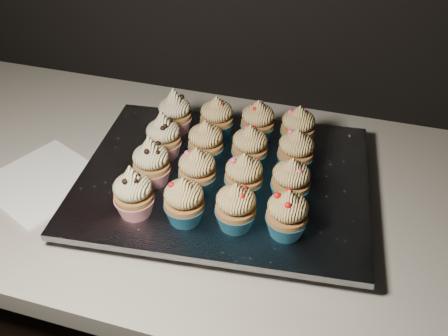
% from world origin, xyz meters
% --- Properties ---
extents(cabinet, '(2.40, 0.60, 0.86)m').
position_xyz_m(cabinet, '(0.00, 1.70, 0.43)').
color(cabinet, black).
rests_on(cabinet, ground).
extents(worktop, '(2.44, 0.64, 0.04)m').
position_xyz_m(worktop, '(0.00, 1.70, 0.88)').
color(worktop, beige).
rests_on(worktop, cabinet).
extents(napkin, '(0.23, 0.23, 0.00)m').
position_xyz_m(napkin, '(-0.25, 1.61, 0.90)').
color(napkin, white).
rests_on(napkin, worktop).
extents(baking_tray, '(0.49, 0.39, 0.02)m').
position_xyz_m(baking_tray, '(0.07, 1.69, 0.91)').
color(baking_tray, black).
rests_on(baking_tray, worktop).
extents(foil_lining, '(0.53, 0.43, 0.01)m').
position_xyz_m(foil_lining, '(0.07, 1.69, 0.93)').
color(foil_lining, silver).
rests_on(foil_lining, baking_tray).
extents(cupcake_0, '(0.06, 0.06, 0.10)m').
position_xyz_m(cupcake_0, '(-0.04, 1.56, 0.97)').
color(cupcake_0, red).
rests_on(cupcake_0, foil_lining).
extents(cupcake_1, '(0.06, 0.06, 0.08)m').
position_xyz_m(cupcake_1, '(0.04, 1.57, 0.97)').
color(cupcake_1, '#1A597A').
rests_on(cupcake_1, foil_lining).
extents(cupcake_2, '(0.06, 0.06, 0.08)m').
position_xyz_m(cupcake_2, '(0.12, 1.58, 0.97)').
color(cupcake_2, '#1A597A').
rests_on(cupcake_2, foil_lining).
extents(cupcake_3, '(0.06, 0.06, 0.08)m').
position_xyz_m(cupcake_3, '(0.19, 1.58, 0.97)').
color(cupcake_3, '#1A597A').
rests_on(cupcake_3, foil_lining).
extents(cupcake_4, '(0.06, 0.06, 0.10)m').
position_xyz_m(cupcake_4, '(-0.04, 1.64, 0.97)').
color(cupcake_4, red).
rests_on(cupcake_4, foil_lining).
extents(cupcake_5, '(0.06, 0.06, 0.08)m').
position_xyz_m(cupcake_5, '(0.03, 1.64, 0.97)').
color(cupcake_5, '#1A597A').
rests_on(cupcake_5, foil_lining).
extents(cupcake_6, '(0.06, 0.06, 0.08)m').
position_xyz_m(cupcake_6, '(0.11, 1.65, 0.97)').
color(cupcake_6, '#1A597A').
rests_on(cupcake_6, foil_lining).
extents(cupcake_7, '(0.06, 0.06, 0.08)m').
position_xyz_m(cupcake_7, '(0.19, 1.66, 0.97)').
color(cupcake_7, '#1A597A').
rests_on(cupcake_7, foil_lining).
extents(cupcake_8, '(0.06, 0.06, 0.10)m').
position_xyz_m(cupcake_8, '(-0.05, 1.71, 0.97)').
color(cupcake_8, red).
rests_on(cupcake_8, foil_lining).
extents(cupcake_9, '(0.06, 0.06, 0.08)m').
position_xyz_m(cupcake_9, '(0.02, 1.72, 0.97)').
color(cupcake_9, '#1A597A').
rests_on(cupcake_9, foil_lining).
extents(cupcake_10, '(0.06, 0.06, 0.08)m').
position_xyz_m(cupcake_10, '(0.10, 1.73, 0.97)').
color(cupcake_10, '#1A597A').
rests_on(cupcake_10, foil_lining).
extents(cupcake_11, '(0.06, 0.06, 0.08)m').
position_xyz_m(cupcake_11, '(0.18, 1.74, 0.97)').
color(cupcake_11, '#1A597A').
rests_on(cupcake_11, foil_lining).
extents(cupcake_12, '(0.06, 0.06, 0.10)m').
position_xyz_m(cupcake_12, '(-0.06, 1.79, 0.97)').
color(cupcake_12, red).
rests_on(cupcake_12, foil_lining).
extents(cupcake_13, '(0.06, 0.06, 0.08)m').
position_xyz_m(cupcake_13, '(0.02, 1.80, 0.97)').
color(cupcake_13, '#1A597A').
rests_on(cupcake_13, foil_lining).
extents(cupcake_14, '(0.06, 0.06, 0.08)m').
position_xyz_m(cupcake_14, '(0.09, 1.81, 0.97)').
color(cupcake_14, '#1A597A').
rests_on(cupcake_14, foil_lining).
extents(cupcake_15, '(0.06, 0.06, 0.08)m').
position_xyz_m(cupcake_15, '(0.17, 1.81, 0.97)').
color(cupcake_15, '#1A597A').
rests_on(cupcake_15, foil_lining).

